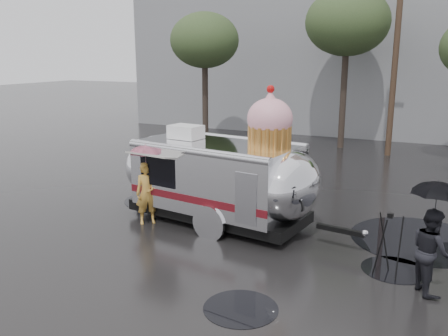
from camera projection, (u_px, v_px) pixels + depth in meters
The scene contains 13 objects.
ground at pixel (216, 251), 11.89m from camera, with size 120.00×120.00×0.00m, color black.
puddles at pixel (316, 230), 13.29m from camera, with size 11.09×8.48×0.01m.
grey_building at pixel (315, 29), 33.14m from camera, with size 22.00×12.00×13.00m, color slate.
utility_pole at pixel (395, 58), 22.09m from camera, with size 1.60×0.28×9.00m.
tree_left at pixel (205, 41), 24.93m from camera, with size 3.64×3.64×6.95m.
tree_mid at pixel (348, 23), 23.60m from camera, with size 4.20×4.20×8.03m.
barricade_row at pixel (203, 146), 22.83m from camera, with size 4.30×0.80×1.00m.
airstream_trailer at pixel (220, 175), 13.59m from camera, with size 7.60×3.22×4.13m.
person_left at pixel (147, 193), 13.67m from camera, with size 0.65×0.44×1.82m, color gold.
umbrella_pink at pixel (146, 158), 13.43m from camera, with size 1.17×1.17×2.35m.
person_right at pixel (431, 251), 9.68m from camera, with size 0.86×0.48×1.80m, color black.
umbrella_black at pixel (436, 201), 9.43m from camera, with size 1.25×1.25×2.40m.
tripod at pixel (388, 239), 10.41m from camera, with size 0.56×0.60×1.46m.
Camera 1 is at (4.89, -9.93, 4.82)m, focal length 38.00 mm.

